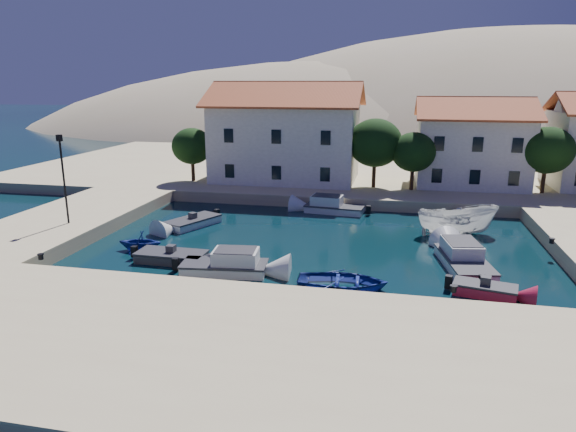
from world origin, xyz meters
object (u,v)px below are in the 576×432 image
object	(u,v)px
cabin_cruiser_east	(464,260)
lamppost	(63,171)
rowboat_south	(342,288)
boat_east	(456,235)
building_mid	(472,141)
building_left	(286,131)
cabin_cruiser_south	(224,265)

from	to	relation	value
cabin_cruiser_east	lamppost	bearing A→B (deg)	78.54
lamppost	rowboat_south	distance (m)	21.30
rowboat_south	cabin_cruiser_east	distance (m)	8.13
lamppost	boat_east	world-z (taller)	lamppost
building_mid	boat_east	world-z (taller)	building_mid
building_left	cabin_cruiser_east	distance (m)	26.39
building_mid	boat_east	distance (m)	15.87
cabin_cruiser_east	boat_east	bearing A→B (deg)	-11.94
rowboat_south	boat_east	size ratio (longest dim) A/B	0.81
cabin_cruiser_south	cabin_cruiser_east	distance (m)	14.13
building_mid	rowboat_south	world-z (taller)	building_mid
cabin_cruiser_south	rowboat_south	world-z (taller)	cabin_cruiser_south
cabin_cruiser_south	boat_east	bearing A→B (deg)	31.41
building_left	boat_east	world-z (taller)	building_left
cabin_cruiser_east	building_left	bearing A→B (deg)	26.54
rowboat_south	boat_east	distance (m)	13.55
building_left	lamppost	size ratio (longest dim) A/B	2.36
boat_east	cabin_cruiser_east	bearing A→B (deg)	160.74
cabin_cruiser_south	rowboat_south	distance (m)	6.97
lamppost	cabin_cruiser_south	world-z (taller)	lamppost
boat_east	building_mid	bearing A→B (deg)	-26.47
lamppost	rowboat_south	bearing A→B (deg)	-15.04
rowboat_south	cabin_cruiser_east	size ratio (longest dim) A/B	0.81
building_left	lamppost	distance (m)	23.10
cabin_cruiser_east	boat_east	xyz separation A→B (m)	(0.28, 7.04, -0.48)
boat_east	cabin_cruiser_south	bearing A→B (deg)	110.85
building_left	lamppost	world-z (taller)	building_left
lamppost	boat_east	distance (m)	28.15
lamppost	cabin_cruiser_east	size ratio (longest dim) A/B	1.05
building_mid	cabin_cruiser_south	world-z (taller)	building_mid
lamppost	cabin_cruiser_south	distance (m)	14.56
lamppost	cabin_cruiser_east	xyz separation A→B (m)	(26.76, -0.82, -4.28)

